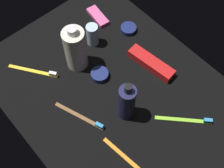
# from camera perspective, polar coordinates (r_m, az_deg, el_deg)

# --- Properties ---
(ground_plane) EXTENTS (0.84, 0.64, 0.01)m
(ground_plane) POSITION_cam_1_polar(r_m,az_deg,el_deg) (1.01, 0.00, -0.99)
(ground_plane) COLOR black
(lotion_bottle) EXTENTS (0.05, 0.05, 0.18)m
(lotion_bottle) POSITION_cam_1_polar(r_m,az_deg,el_deg) (0.89, 2.83, -3.55)
(lotion_bottle) COLOR #1D1E45
(lotion_bottle) RESTS_ON ground_plane
(bodywash_bottle) EXTENTS (0.07, 0.07, 0.19)m
(bodywash_bottle) POSITION_cam_1_polar(r_m,az_deg,el_deg) (0.99, -7.03, 6.70)
(bodywash_bottle) COLOR silver
(bodywash_bottle) RESTS_ON ground_plane
(deodorant_stick) EXTENTS (0.04, 0.04, 0.09)m
(deodorant_stick) POSITION_cam_1_polar(r_m,az_deg,el_deg) (1.08, -3.77, 9.38)
(deodorant_stick) COLOR silver
(deodorant_stick) RESTS_ON ground_plane
(toothbrush_lime) EXTENTS (0.14, 0.13, 0.02)m
(toothbrush_lime) POSITION_cam_1_polar(r_m,az_deg,el_deg) (0.98, 14.18, -6.68)
(toothbrush_lime) COLOR #8CD133
(toothbrush_lime) RESTS_ON ground_plane
(toothbrush_brown) EXTENTS (0.17, 0.07, 0.02)m
(toothbrush_brown) POSITION_cam_1_polar(r_m,az_deg,el_deg) (0.96, -5.75, -6.34)
(toothbrush_brown) COLOR brown
(toothbrush_brown) RESTS_ON ground_plane
(toothbrush_yellow) EXTENTS (0.16, 0.11, 0.02)m
(toothbrush_yellow) POSITION_cam_1_polar(r_m,az_deg,el_deg) (1.06, -14.38, 2.39)
(toothbrush_yellow) COLOR yellow
(toothbrush_yellow) RESTS_ON ground_plane
(toothbrush_orange) EXTENTS (0.18, 0.03, 0.02)m
(toothbrush_orange) POSITION_cam_1_polar(r_m,az_deg,el_deg) (0.91, 3.34, -14.45)
(toothbrush_orange) COLOR orange
(toothbrush_orange) RESTS_ON ground_plane
(toothpaste_box_red) EXTENTS (0.18, 0.07, 0.03)m
(toothpaste_box_red) POSITION_cam_1_polar(r_m,az_deg,el_deg) (1.05, 7.50, 3.97)
(toothpaste_box_red) COLOR red
(toothpaste_box_red) RESTS_ON ground_plane
(snack_bar_pink) EXTENTS (0.11, 0.05, 0.01)m
(snack_bar_pink) POSITION_cam_1_polar(r_m,az_deg,el_deg) (1.18, -2.75, 12.82)
(snack_bar_pink) COLOR #E55999
(snack_bar_pink) RESTS_ON ground_plane
(cream_tin_left) EXTENTS (0.06, 0.06, 0.02)m
(cream_tin_left) POSITION_cam_1_polar(r_m,az_deg,el_deg) (1.14, 3.17, 10.52)
(cream_tin_left) COLOR navy
(cream_tin_left) RESTS_ON ground_plane
(cream_tin_right) EXTENTS (0.06, 0.06, 0.02)m
(cream_tin_right) POSITION_cam_1_polar(r_m,az_deg,el_deg) (1.02, -2.22, 1.91)
(cream_tin_right) COLOR navy
(cream_tin_right) RESTS_ON ground_plane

